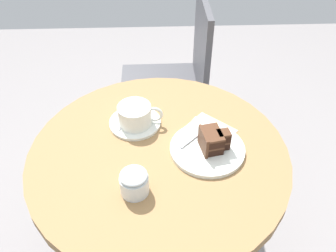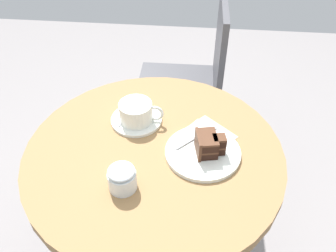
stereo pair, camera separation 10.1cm
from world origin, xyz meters
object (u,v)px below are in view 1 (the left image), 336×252
object	(u,v)px
coffee_cup	(134,115)
fork	(200,132)
napkin	(204,134)
cake_plate	(205,148)
cake_slice	(211,141)
saucer	(133,122)
cafe_chair	(179,75)
teaspoon	(119,116)
sugar_pot	(132,182)

from	to	relation	value
coffee_cup	fork	world-z (taller)	coffee_cup
napkin	fork	bearing A→B (deg)	-163.88
cake_plate	cake_slice	world-z (taller)	cake_slice
cake_plate	fork	distance (m)	0.06
saucer	cafe_chair	distance (m)	0.60
cake_plate	napkin	xyz separation A→B (m)	(0.00, 0.06, -0.00)
teaspoon	fork	size ratio (longest dim) A/B	0.87
coffee_cup	cake_plate	xyz separation A→B (m)	(0.20, -0.11, -0.04)
coffee_cup	napkin	xyz separation A→B (m)	(0.20, -0.05, -0.04)
teaspoon	cafe_chair	distance (m)	0.60
teaspoon	cafe_chair	bearing A→B (deg)	-22.41
cake_slice	napkin	bearing A→B (deg)	97.20
napkin	cafe_chair	distance (m)	0.63
saucer	sugar_pot	world-z (taller)	sugar_pot
fork	saucer	bearing A→B (deg)	118.89
coffee_cup	cake_plate	distance (m)	0.23
cake_slice	sugar_pot	world-z (taller)	cake_slice
cake_plate	napkin	bearing A→B (deg)	86.98
fork	teaspoon	bearing A→B (deg)	116.88
teaspoon	fork	world-z (taller)	fork
saucer	cake_plate	distance (m)	0.24
cake_plate	coffee_cup	bearing A→B (deg)	151.06
napkin	cafe_chair	world-z (taller)	cafe_chair
cake_slice	fork	world-z (taller)	cake_slice
saucer	fork	bearing A→B (deg)	-16.73
teaspoon	cake_slice	world-z (taller)	cake_slice
sugar_pot	cafe_chair	bearing A→B (deg)	78.22
fork	cafe_chair	bearing A→B (deg)	47.72
teaspoon	fork	bearing A→B (deg)	-108.46
cake_plate	cake_slice	xyz separation A→B (m)	(0.01, -0.01, 0.03)
coffee_cup	napkin	bearing A→B (deg)	-13.12
cake_slice	fork	xyz separation A→B (m)	(-0.02, 0.07, -0.03)
saucer	cake_slice	distance (m)	0.25
cake_plate	napkin	world-z (taller)	cake_plate
coffee_cup	cake_plate	bearing A→B (deg)	-28.94
saucer	fork	distance (m)	0.21
cafe_chair	coffee_cup	bearing A→B (deg)	-17.78
coffee_cup	fork	size ratio (longest dim) A/B	1.15
cake_plate	sugar_pot	world-z (taller)	sugar_pot
fork	cafe_chair	world-z (taller)	cafe_chair
fork	sugar_pot	xyz separation A→B (m)	(-0.19, -0.20, 0.02)
teaspoon	cake_slice	distance (m)	0.30
cake_plate	cake_slice	distance (m)	0.04
cake_plate	cafe_chair	size ratio (longest dim) A/B	0.24
saucer	cafe_chair	xyz separation A→B (m)	(0.17, 0.54, -0.20)
coffee_cup	cafe_chair	distance (m)	0.62
cake_slice	teaspoon	bearing A→B (deg)	150.61
coffee_cup	sugar_pot	distance (m)	0.25
saucer	fork	world-z (taller)	fork
saucer	cake_plate	bearing A→B (deg)	-30.16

